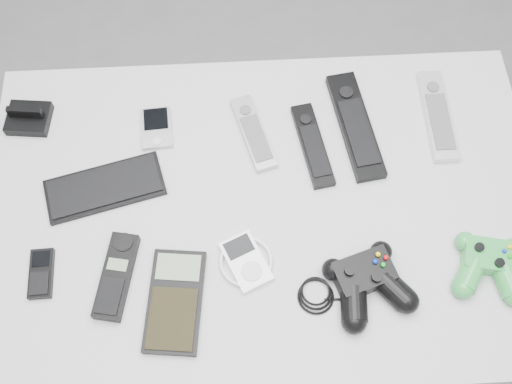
{
  "coord_description": "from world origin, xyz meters",
  "views": [
    {
      "loc": [
        0.05,
        -0.43,
        1.84
      ],
      "look_at": [
        0.08,
        0.07,
        0.77
      ],
      "focal_mm": 42.0,
      "sensor_mm": 36.0,
      "label": 1
    }
  ],
  "objects_px": {
    "remote_black_b": "(355,125)",
    "mobile_phone": "(41,273)",
    "cordless_handset": "(116,276)",
    "controller_black": "(367,281)",
    "pda_keyboard": "(105,187)",
    "remote_black_a": "(313,145)",
    "desk": "(264,219)",
    "controller_green": "(490,263)",
    "pda": "(157,128)",
    "remote_silver_a": "(253,133)",
    "mp3_player": "(246,261)",
    "calculator": "(175,301)",
    "remote_silver_b": "(438,115)"
  },
  "relations": [
    {
      "from": "mobile_phone",
      "to": "calculator",
      "type": "bearing_deg",
      "value": -16.59
    },
    {
      "from": "pda_keyboard",
      "to": "remote_black_b",
      "type": "relative_size",
      "value": 0.91
    },
    {
      "from": "pda_keyboard",
      "to": "calculator",
      "type": "bearing_deg",
      "value": -73.73
    },
    {
      "from": "desk",
      "to": "remote_black_b",
      "type": "relative_size",
      "value": 4.33
    },
    {
      "from": "cordless_handset",
      "to": "remote_black_b",
      "type": "bearing_deg",
      "value": 43.14
    },
    {
      "from": "remote_silver_b",
      "to": "cordless_handset",
      "type": "xyz_separation_m",
      "value": [
        -0.67,
        -0.32,
        0.0
      ]
    },
    {
      "from": "pda_keyboard",
      "to": "pda",
      "type": "height_order",
      "value": "pda"
    },
    {
      "from": "remote_black_a",
      "to": "calculator",
      "type": "distance_m",
      "value": 0.43
    },
    {
      "from": "desk",
      "to": "mobile_phone",
      "type": "bearing_deg",
      "value": -164.46
    },
    {
      "from": "remote_silver_a",
      "to": "remote_black_b",
      "type": "distance_m",
      "value": 0.22
    },
    {
      "from": "pda",
      "to": "remote_black_a",
      "type": "distance_m",
      "value": 0.33
    },
    {
      "from": "desk",
      "to": "remote_silver_a",
      "type": "bearing_deg",
      "value": 94.71
    },
    {
      "from": "remote_black_a",
      "to": "calculator",
      "type": "height_order",
      "value": "same"
    },
    {
      "from": "mp3_player",
      "to": "controller_black",
      "type": "height_order",
      "value": "controller_black"
    },
    {
      "from": "controller_black",
      "to": "controller_green",
      "type": "height_order",
      "value": "controller_black"
    },
    {
      "from": "pda_keyboard",
      "to": "calculator",
      "type": "relative_size",
      "value": 1.21
    },
    {
      "from": "remote_black_a",
      "to": "mobile_phone",
      "type": "distance_m",
      "value": 0.59
    },
    {
      "from": "pda_keyboard",
      "to": "controller_black",
      "type": "height_order",
      "value": "controller_black"
    },
    {
      "from": "remote_silver_b",
      "to": "controller_black",
      "type": "bearing_deg",
      "value": -119.18
    },
    {
      "from": "mp3_player",
      "to": "controller_green",
      "type": "relative_size",
      "value": 0.75
    },
    {
      "from": "desk",
      "to": "cordless_handset",
      "type": "relative_size",
      "value": 6.73
    },
    {
      "from": "pda_keyboard",
      "to": "mp3_player",
      "type": "bearing_deg",
      "value": -46.17
    },
    {
      "from": "remote_silver_a",
      "to": "controller_green",
      "type": "relative_size",
      "value": 1.25
    },
    {
      "from": "cordless_handset",
      "to": "desk",
      "type": "bearing_deg",
      "value": 36.12
    },
    {
      "from": "desk",
      "to": "pda",
      "type": "distance_m",
      "value": 0.3
    },
    {
      "from": "remote_silver_b",
      "to": "controller_green",
      "type": "bearing_deg",
      "value": -84.39
    },
    {
      "from": "calculator",
      "to": "mobile_phone",
      "type": "bearing_deg",
      "value": 171.56
    },
    {
      "from": "remote_silver_a",
      "to": "mobile_phone",
      "type": "bearing_deg",
      "value": -161.12
    },
    {
      "from": "calculator",
      "to": "remote_black_b",
      "type": "bearing_deg",
      "value": 49.84
    },
    {
      "from": "remote_black_a",
      "to": "controller_green",
      "type": "height_order",
      "value": "controller_green"
    },
    {
      "from": "remote_black_a",
      "to": "remote_silver_b",
      "type": "relative_size",
      "value": 0.89
    },
    {
      "from": "mobile_phone",
      "to": "desk",
      "type": "bearing_deg",
      "value": 13.83
    },
    {
      "from": "controller_green",
      "to": "controller_black",
      "type": "bearing_deg",
      "value": -162.7
    },
    {
      "from": "controller_black",
      "to": "controller_green",
      "type": "distance_m",
      "value": 0.23
    },
    {
      "from": "remote_silver_a",
      "to": "mp3_player",
      "type": "xyz_separation_m",
      "value": [
        -0.03,
        -0.28,
        -0.0
      ]
    },
    {
      "from": "desk",
      "to": "controller_green",
      "type": "bearing_deg",
      "value": -19.9
    },
    {
      "from": "remote_black_b",
      "to": "controller_black",
      "type": "relative_size",
      "value": 1.0
    },
    {
      "from": "desk",
      "to": "remote_black_b",
      "type": "bearing_deg",
      "value": 40.41
    },
    {
      "from": "controller_black",
      "to": "calculator",
      "type": "bearing_deg",
      "value": 164.9
    },
    {
      "from": "remote_black_b",
      "to": "mobile_phone",
      "type": "bearing_deg",
      "value": -163.71
    },
    {
      "from": "pda_keyboard",
      "to": "mobile_phone",
      "type": "height_order",
      "value": "mobile_phone"
    },
    {
      "from": "mobile_phone",
      "to": "cordless_handset",
      "type": "relative_size",
      "value": 0.58
    },
    {
      "from": "remote_black_a",
      "to": "desk",
      "type": "bearing_deg",
      "value": -139.26
    },
    {
      "from": "desk",
      "to": "remote_black_a",
      "type": "relative_size",
      "value": 5.7
    },
    {
      "from": "controller_black",
      "to": "remote_black_b",
      "type": "bearing_deg",
      "value": 68.7
    },
    {
      "from": "pda",
      "to": "remote_silver_b",
      "type": "height_order",
      "value": "remote_silver_b"
    },
    {
      "from": "remote_black_b",
      "to": "cordless_handset",
      "type": "xyz_separation_m",
      "value": [
        -0.49,
        -0.31,
        0.0
      ]
    },
    {
      "from": "cordless_handset",
      "to": "controller_black",
      "type": "distance_m",
      "value": 0.47
    },
    {
      "from": "remote_black_b",
      "to": "remote_black_a",
      "type": "bearing_deg",
      "value": -164.55
    },
    {
      "from": "calculator",
      "to": "controller_green",
      "type": "distance_m",
      "value": 0.59
    }
  ]
}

